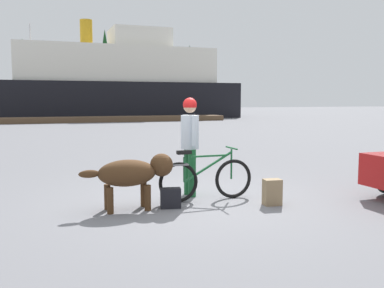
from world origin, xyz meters
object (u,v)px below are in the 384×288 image
dog (133,173)px  handbag_pannier (171,198)px  bicycle (206,179)px  backpack (272,192)px  sailboat_moored (33,113)px  ferry_boat (118,84)px  person_cyclist (190,137)px

dog → handbag_pannier: (0.57, -0.10, -0.42)m
bicycle → backpack: size_ratio=3.97×
dog → sailboat_moored: size_ratio=0.17×
backpack → ferry_boat: (3.77, 34.48, 2.92)m
person_cyclist → dog: (-1.16, -0.64, -0.48)m
ferry_boat → sailboat_moored: bearing=167.8°
ferry_boat → person_cyclist: bearing=-98.2°
handbag_pannier → sailboat_moored: size_ratio=0.04×
bicycle → backpack: bearing=-36.9°
dog → ferry_boat: ferry_boat is taller
backpack → sailboat_moored: sailboat_moored is taller
handbag_pannier → ferry_boat: bearing=81.0°
person_cyclist → handbag_pannier: bearing=-128.7°
person_cyclist → sailboat_moored: size_ratio=0.20×
bicycle → handbag_pannier: bearing=-158.3°
ferry_boat → dog: bearing=-99.9°
bicycle → dog: 1.31m
backpack → handbag_pannier: backpack is taller
ferry_boat → sailboat_moored: ferry_boat is taller
backpack → handbag_pannier: bearing=166.4°
backpack → ferry_boat: 34.81m
handbag_pannier → dog: bearing=170.1°
backpack → handbag_pannier: size_ratio=1.33×
dog → ferry_boat: bearing=80.1°
person_cyclist → dog: size_ratio=1.19×
bicycle → dog: (-1.29, -0.18, 0.20)m
handbag_pannier → backpack: bearing=-13.6°
dog → sailboat_moored: (-1.56, 35.61, -0.06)m
dog → bicycle: bearing=8.2°
backpack → ferry_boat: size_ratio=0.02×
person_cyclist → dog: 1.41m
dog → handbag_pannier: 0.72m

